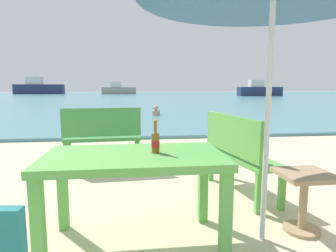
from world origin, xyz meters
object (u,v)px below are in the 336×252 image
(bench_green_left, at_px, (237,150))
(boat_fishing_trawler, at_px, (119,90))
(boat_ferry, at_px, (39,88))
(picnic_table_green, at_px, (134,167))
(side_table_wood, at_px, (304,193))
(swimmer_person, at_px, (156,111))
(bench_green_right, at_px, (102,133))
(boat_cargo_ship, at_px, (259,90))
(beer_bottle_amber, at_px, (155,141))

(bench_green_left, bearing_deg, boat_fishing_trawler, 94.83)
(boat_ferry, bearing_deg, picnic_table_green, -72.03)
(side_table_wood, bearing_deg, swimmer_person, 93.37)
(boat_fishing_trawler, bearing_deg, bench_green_right, -87.56)
(picnic_table_green, distance_m, boat_fishing_trawler, 40.46)
(boat_cargo_ship, bearing_deg, boat_ferry, 158.27)
(bench_green_left, height_order, swimmer_person, bench_green_left)
(boat_fishing_trawler, bearing_deg, boat_ferry, 169.64)
(boat_fishing_trawler, bearing_deg, bench_green_left, -85.17)
(picnic_table_green, distance_m, swimmer_person, 9.73)
(bench_green_left, height_order, boat_ferry, boat_ferry)
(bench_green_left, xyz_separation_m, boat_ferry, (-15.00, 41.54, 0.43))
(side_table_wood, bearing_deg, beer_bottle_amber, -178.76)
(picnic_table_green, bearing_deg, bench_green_right, 101.83)
(picnic_table_green, distance_m, beer_bottle_amber, 0.27)
(bench_green_right, xyz_separation_m, swimmer_person, (1.41, 7.30, -0.30))
(swimmer_person, bearing_deg, boat_fishing_trawler, 95.63)
(bench_green_right, bearing_deg, beer_bottle_amber, -74.19)
(boat_fishing_trawler, xyz_separation_m, boat_ferry, (-11.67, 2.13, 0.26))
(bench_green_left, relative_size, boat_cargo_ship, 0.24)
(picnic_table_green, bearing_deg, beer_bottle_amber, 7.87)
(swimmer_person, bearing_deg, bench_green_right, -100.91)
(picnic_table_green, xyz_separation_m, boat_fishing_trawler, (-2.12, 40.40, 0.06))
(side_table_wood, distance_m, swimmer_person, 9.64)
(beer_bottle_amber, height_order, bench_green_left, beer_bottle_amber)
(beer_bottle_amber, height_order, swimmer_person, beer_bottle_amber)
(bench_green_left, height_order, boat_cargo_ship, boat_cargo_ship)
(picnic_table_green, height_order, boat_ferry, boat_ferry)
(side_table_wood, relative_size, swimmer_person, 1.32)
(bench_green_left, bearing_deg, boat_cargo_ship, 65.53)
(side_table_wood, distance_m, bench_green_left, 1.00)
(side_table_wood, bearing_deg, boat_fishing_trawler, 95.09)
(bench_green_right, xyz_separation_m, boat_fishing_trawler, (-1.62, 38.02, 0.17))
(swimmer_person, distance_m, boat_cargo_ship, 25.59)
(picnic_table_green, height_order, bench_green_left, bench_green_left)
(bench_green_right, relative_size, boat_fishing_trawler, 0.25)
(swimmer_person, height_order, boat_fishing_trawler, boat_fishing_trawler)
(boat_cargo_ship, relative_size, boat_fishing_trawler, 1.06)
(boat_cargo_ship, bearing_deg, bench_green_left, -114.47)
(bench_green_right, bearing_deg, boat_fishing_trawler, 92.44)
(beer_bottle_amber, relative_size, boat_cargo_ship, 0.05)
(beer_bottle_amber, bearing_deg, bench_green_right, 105.81)
(bench_green_right, bearing_deg, boat_cargo_ship, 61.79)
(side_table_wood, xyz_separation_m, boat_fishing_trawler, (-3.60, 40.35, 0.36))
(picnic_table_green, relative_size, swimmer_person, 3.41)
(bench_green_right, xyz_separation_m, boat_cargo_ship, (15.41, 28.72, 0.21))
(boat_fishing_trawler, bearing_deg, picnic_table_green, -87.00)
(boat_ferry, bearing_deg, bench_green_left, -70.15)
(side_table_wood, xyz_separation_m, boat_ferry, (-15.27, 42.48, 0.62))
(side_table_wood, bearing_deg, picnic_table_green, -178.00)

